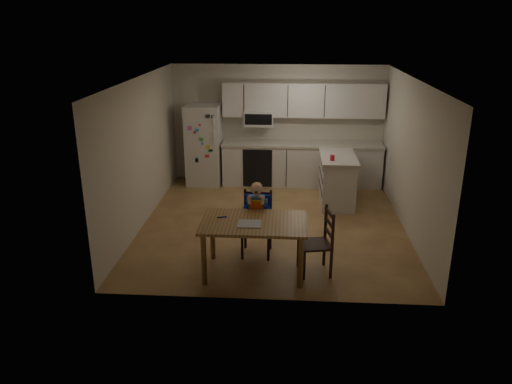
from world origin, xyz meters
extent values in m
cube|color=brown|center=(0.00, 0.00, -0.01)|extent=(4.50, 5.00, 0.01)
cube|color=beige|center=(0.00, 2.50, 1.25)|extent=(4.50, 0.02, 2.50)
cube|color=beige|center=(-2.25, 0.00, 1.25)|extent=(0.02, 5.00, 2.50)
cube|color=beige|center=(2.25, 0.00, 1.25)|extent=(0.02, 5.00, 2.50)
cube|color=white|center=(0.00, 0.00, 2.50)|extent=(4.50, 5.00, 0.01)
cube|color=silver|center=(-1.55, 2.15, 0.85)|extent=(0.72, 0.70, 1.70)
cube|color=silver|center=(0.53, 2.20, 0.43)|extent=(3.34, 0.60, 0.86)
cube|color=beige|center=(0.53, 2.19, 0.89)|extent=(3.37, 0.62, 0.05)
cube|color=black|center=(-0.39, 1.89, 0.43)|extent=(0.60, 0.02, 0.80)
cube|color=silver|center=(0.53, 2.33, 1.80)|extent=(3.34, 0.34, 0.70)
cube|color=silver|center=(-0.39, 2.30, 1.42)|extent=(0.60, 0.38, 0.33)
cube|color=silver|center=(1.19, 1.12, 0.45)|extent=(0.61, 1.22, 0.89)
cube|color=beige|center=(1.19, 1.12, 0.92)|extent=(0.67, 1.28, 0.05)
cylinder|color=red|center=(1.05, 0.79, 1.00)|extent=(0.08, 0.08, 0.10)
cube|color=brown|center=(-0.21, -1.78, 0.76)|extent=(1.45, 0.94, 0.04)
cylinder|color=brown|center=(-0.85, -2.17, 0.37)|extent=(0.07, 0.07, 0.74)
cylinder|color=brown|center=(-0.85, -1.40, 0.37)|extent=(0.07, 0.07, 0.74)
cylinder|color=brown|center=(0.44, -2.17, 0.37)|extent=(0.07, 0.07, 0.74)
cylinder|color=brown|center=(0.44, -1.40, 0.37)|extent=(0.07, 0.07, 0.74)
cube|color=#AFAFB4|center=(-0.26, -1.89, 0.79)|extent=(0.32, 0.27, 0.01)
cylinder|color=#0D21A8|center=(-0.67, -1.68, 0.79)|extent=(0.12, 0.06, 0.02)
cube|color=black|center=(-0.21, -1.21, 0.45)|extent=(0.45, 0.45, 0.03)
cube|color=black|center=(-0.41, -1.40, 0.22)|extent=(0.04, 0.04, 0.43)
cube|color=black|center=(-0.39, -1.01, 0.22)|extent=(0.04, 0.04, 0.43)
cube|color=black|center=(-0.02, -1.41, 0.22)|extent=(0.04, 0.04, 0.43)
cube|color=black|center=(0.00, -1.02, 0.22)|extent=(0.04, 0.04, 0.43)
cube|color=black|center=(-0.20, -1.02, 0.72)|extent=(0.43, 0.05, 0.51)
cube|color=#0D21A8|center=(-0.21, -1.21, 0.51)|extent=(0.40, 0.36, 0.10)
cube|color=#0D21A8|center=(-0.20, -1.07, 0.74)|extent=(0.39, 0.08, 0.35)
cube|color=#609ED9|center=(-0.21, -1.23, 0.57)|extent=(0.31, 0.27, 0.02)
cube|color=#2E5E99|center=(-0.21, -1.20, 0.81)|extent=(0.23, 0.15, 0.27)
cube|color=red|center=(-0.21, -1.27, 0.80)|extent=(0.20, 0.02, 0.21)
sphere|color=beige|center=(-0.21, -1.21, 1.06)|extent=(0.18, 0.18, 0.17)
ellipsoid|color=olive|center=(-0.21, -1.21, 1.08)|extent=(0.18, 0.17, 0.14)
cube|color=black|center=(0.64, -1.73, 0.43)|extent=(0.49, 0.49, 0.03)
cube|color=black|center=(0.42, -1.58, 0.21)|extent=(0.04, 0.04, 0.42)
cube|color=black|center=(0.80, -1.51, 0.21)|extent=(0.04, 0.04, 0.42)
cube|color=black|center=(0.49, -1.95, 0.21)|extent=(0.04, 0.04, 0.42)
cube|color=black|center=(0.87, -1.88, 0.21)|extent=(0.04, 0.04, 0.42)
cube|color=black|center=(0.83, -1.70, 0.70)|extent=(0.11, 0.42, 0.50)
camera|label=1|loc=(0.25, -8.08, 3.44)|focal=35.00mm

